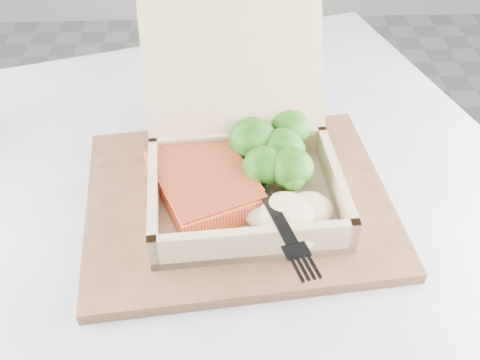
{
  "coord_description": "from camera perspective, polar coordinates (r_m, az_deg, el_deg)",
  "views": [
    {
      "loc": [
        0.32,
        -0.44,
        1.2
      ],
      "look_at": [
        0.33,
        -0.0,
        0.79
      ],
      "focal_mm": 40.0,
      "sensor_mm": 36.0,
      "label": 1
    }
  ],
  "objects": [
    {
      "name": "takeout_container",
      "position": [
        0.61,
        0.18,
        3.11
      ],
      "size": [
        0.23,
        0.27,
        0.18
      ],
      "rotation": [
        0.0,
        0.0,
        0.07
      ],
      "color": "tan",
      "rests_on": "serving_tray"
    },
    {
      "name": "plastic_fork",
      "position": [
        0.57,
        2.79,
        -1.46
      ],
      "size": [
        0.06,
        0.17,
        0.02
      ],
      "rotation": [
        0.0,
        0.0,
        3.38
      ],
      "color": "black",
      "rests_on": "mashed_potatoes"
    },
    {
      "name": "receipt",
      "position": [
        0.77,
        -1.16,
        7.12
      ],
      "size": [
        0.09,
        0.15,
        0.0
      ],
      "primitive_type": "cube",
      "rotation": [
        0.0,
        0.0,
        0.12
      ],
      "color": "white",
      "rests_on": "cafe_table"
    },
    {
      "name": "broccoli_pile",
      "position": [
        0.63,
        4.55,
        2.87
      ],
      "size": [
        0.13,
        0.13,
        0.05
      ],
      "primitive_type": null,
      "color": "#337E1C",
      "rests_on": "takeout_container"
    },
    {
      "name": "serving_tray",
      "position": [
        0.63,
        -0.21,
        -2.2
      ],
      "size": [
        0.37,
        0.31,
        0.01
      ],
      "primitive_type": "cube",
      "rotation": [
        0.0,
        0.0,
        0.1
      ],
      "color": "brown",
      "rests_on": "cafe_table"
    },
    {
      "name": "salmon_fillet",
      "position": [
        0.6,
        -3.78,
        -0.32
      ],
      "size": [
        0.14,
        0.16,
        0.03
      ],
      "primitive_type": "cube",
      "rotation": [
        0.0,
        0.0,
        0.39
      ],
      "color": "#F04C2F",
      "rests_on": "takeout_container"
    },
    {
      "name": "mashed_potatoes",
      "position": [
        0.57,
        4.97,
        -3.69
      ],
      "size": [
        0.1,
        0.09,
        0.03
      ],
      "primitive_type": "ellipsoid",
      "color": "beige",
      "rests_on": "takeout_container"
    },
    {
      "name": "cafe_table",
      "position": [
        0.77,
        -3.72,
        -14.41
      ],
      "size": [
        1.05,
        1.05,
        0.75
      ],
      "rotation": [
        0.0,
        0.0,
        0.29
      ],
      "color": "black",
      "rests_on": "floor"
    }
  ]
}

